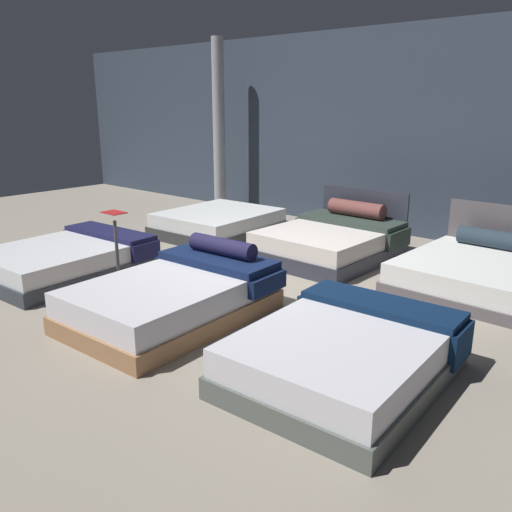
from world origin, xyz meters
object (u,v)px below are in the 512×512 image
bed_0 (66,259)px  bed_4 (332,241)px  bed_3 (218,223)px  bed_5 (476,271)px  bed_2 (345,354)px  support_pillar (219,128)px  bed_1 (176,296)px  price_sign (118,262)px

bed_0 → bed_4: size_ratio=1.07×
bed_0 → bed_4: 3.78m
bed_3 → bed_5: size_ratio=1.00×
bed_2 → bed_3: size_ratio=1.00×
support_pillar → bed_1: bearing=-50.2°
bed_1 → support_pillar: size_ratio=0.63×
bed_1 → bed_4: 3.04m
bed_0 → price_sign: price_sign is taller
bed_2 → bed_4: (-2.08, 3.00, 0.04)m
price_sign → bed_0: bearing=-178.1°
bed_2 → bed_5: size_ratio=1.00×
bed_5 → bed_0: bearing=-143.2°
bed_3 → bed_4: size_ratio=1.00×
bed_5 → price_sign: (-3.25, -3.04, 0.17)m
bed_4 → bed_5: bed_4 is taller
bed_2 → bed_4: 3.65m
bed_4 → support_pillar: (-3.75, 1.44, 1.49)m
bed_1 → bed_3: size_ratio=1.11×
bed_1 → support_pillar: bearing=127.2°
bed_3 → bed_4: bearing=-0.1°
bed_3 → bed_5: 4.40m
bed_3 → price_sign: 3.11m
bed_1 → price_sign: bearing=174.2°
bed_1 → bed_2: size_ratio=1.11×
price_sign → support_pillar: support_pillar is taller
bed_0 → bed_3: bed_0 is taller
bed_4 → bed_5: bearing=2.9°
bed_0 → bed_1: size_ratio=0.97×
bed_0 → bed_3: bearing=87.0°
bed_2 → bed_3: (-4.36, 2.90, -0.01)m
bed_1 → bed_2: bed_1 is taller
bed_0 → bed_4: bearing=49.9°
bed_0 → bed_2: size_ratio=1.08×
bed_3 → bed_1: bearing=-54.9°
bed_1 → price_sign: price_sign is taller
bed_3 → bed_4: bed_4 is taller
bed_1 → bed_4: bed_4 is taller
bed_2 → support_pillar: 7.48m
support_pillar → bed_4: bearing=-21.0°
bed_2 → price_sign: 3.22m
bed_0 → bed_1: 2.27m
bed_5 → support_pillar: 6.21m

